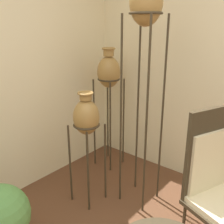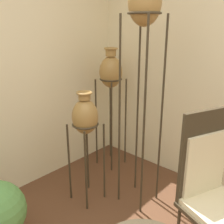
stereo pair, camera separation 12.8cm
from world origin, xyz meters
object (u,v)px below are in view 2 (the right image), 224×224
object	(u,v)px
vase_stand_tall	(145,11)
vase_stand_medium	(111,74)
vase_stand_short	(85,119)
chair	(213,186)

from	to	relation	value
vase_stand_tall	vase_stand_medium	world-z (taller)	vase_stand_tall
vase_stand_tall	vase_stand_short	world-z (taller)	vase_stand_tall
vase_stand_tall	vase_stand_medium	xyz separation A→B (m)	(0.36, 0.71, -0.66)
vase_stand_tall	vase_stand_short	distance (m)	1.08
chair	vase_stand_medium	bearing A→B (deg)	90.64
vase_stand_short	chair	world-z (taller)	chair
vase_stand_tall	chair	bearing A→B (deg)	-104.74
vase_stand_tall	vase_stand_short	bearing A→B (deg)	130.26
vase_stand_medium	chair	bearing A→B (deg)	-110.70
vase_stand_tall	vase_stand_medium	bearing A→B (deg)	63.02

